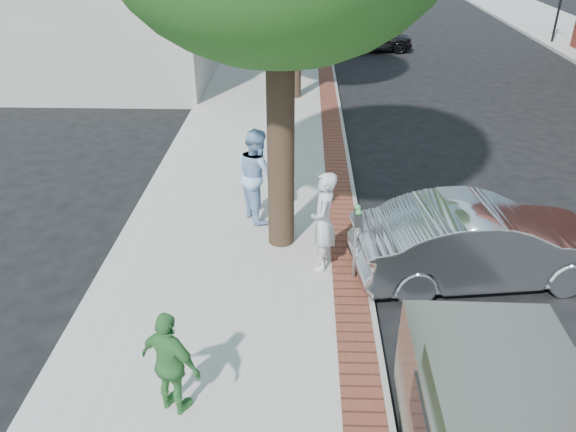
{
  "coord_description": "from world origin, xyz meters",
  "views": [
    {
      "loc": [
        -0.17,
        -7.95,
        6.14
      ],
      "look_at": [
        -0.44,
        1.05,
        1.2
      ],
      "focal_mm": 35.0,
      "sensor_mm": 36.0,
      "label": 1
    }
  ],
  "objects_px": {
    "parking_meter": "(357,228)",
    "sedan_silver": "(482,243)",
    "person_green": "(171,364)",
    "bg_car": "(370,37)",
    "person_gray": "(323,221)",
    "person_officer": "(257,175)"
  },
  "relations": [
    {
      "from": "person_green",
      "to": "sedan_silver",
      "type": "height_order",
      "value": "person_green"
    },
    {
      "from": "person_green",
      "to": "bg_car",
      "type": "height_order",
      "value": "person_green"
    },
    {
      "from": "person_green",
      "to": "bg_car",
      "type": "relative_size",
      "value": 0.39
    },
    {
      "from": "person_officer",
      "to": "bg_car",
      "type": "bearing_deg",
      "value": -41.5
    },
    {
      "from": "sedan_silver",
      "to": "bg_car",
      "type": "bearing_deg",
      "value": -7.1
    },
    {
      "from": "person_gray",
      "to": "bg_car",
      "type": "relative_size",
      "value": 0.48
    },
    {
      "from": "person_green",
      "to": "bg_car",
      "type": "xyz_separation_m",
      "value": [
        4.85,
        22.74,
        -0.26
      ]
    },
    {
      "from": "parking_meter",
      "to": "sedan_silver",
      "type": "distance_m",
      "value": 2.39
    },
    {
      "from": "person_green",
      "to": "person_officer",
      "type": "bearing_deg",
      "value": -69.76
    },
    {
      "from": "parking_meter",
      "to": "person_gray",
      "type": "relative_size",
      "value": 0.76
    },
    {
      "from": "parking_meter",
      "to": "sedan_silver",
      "type": "bearing_deg",
      "value": 7.03
    },
    {
      "from": "parking_meter",
      "to": "person_officer",
      "type": "height_order",
      "value": "person_officer"
    },
    {
      "from": "parking_meter",
      "to": "bg_car",
      "type": "xyz_separation_m",
      "value": [
        2.2,
        19.57,
        -0.52
      ]
    },
    {
      "from": "parking_meter",
      "to": "bg_car",
      "type": "height_order",
      "value": "parking_meter"
    },
    {
      "from": "person_officer",
      "to": "bg_car",
      "type": "xyz_separation_m",
      "value": [
        4.15,
        17.28,
        -0.48
      ]
    },
    {
      "from": "person_officer",
      "to": "sedan_silver",
      "type": "relative_size",
      "value": 0.43
    },
    {
      "from": "person_gray",
      "to": "sedan_silver",
      "type": "relative_size",
      "value": 0.41
    },
    {
      "from": "parking_meter",
      "to": "person_officer",
      "type": "relative_size",
      "value": 0.72
    },
    {
      "from": "person_green",
      "to": "parking_meter",
      "type": "bearing_deg",
      "value": -102.27
    },
    {
      "from": "person_officer",
      "to": "sedan_silver",
      "type": "bearing_deg",
      "value": -143.01
    },
    {
      "from": "parking_meter",
      "to": "person_gray",
      "type": "height_order",
      "value": "person_gray"
    },
    {
      "from": "person_officer",
      "to": "person_green",
      "type": "bearing_deg",
      "value": 144.66
    }
  ]
}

